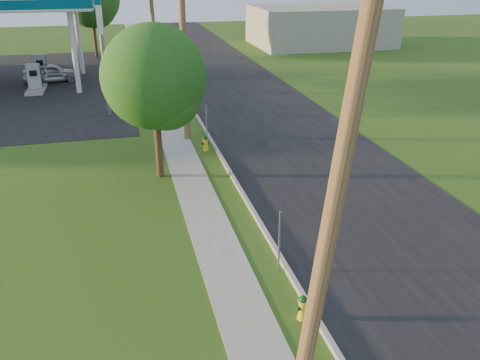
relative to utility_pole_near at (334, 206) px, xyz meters
name	(u,v)px	position (x,y,z in m)	size (l,w,h in m)	color
road	(333,182)	(5.10, 11.00, -4.79)	(8.00, 120.00, 0.02)	black
curb	(240,190)	(1.10, 11.00, -4.73)	(0.15, 120.00, 0.15)	#9C998F
sidewalk	(197,195)	(-0.65, 11.00, -4.79)	(1.50, 120.00, 0.03)	gray
utility_pole_near	(334,206)	(0.00, 0.00, 0.00)	(1.40, 0.32, 9.48)	brown
utility_pole_mid	(183,41)	(0.00, 18.00, 0.15)	(1.40, 0.32, 9.80)	brown
utility_pole_far	(152,11)	(0.00, 36.00, 0.00)	(1.40, 0.32, 9.50)	brown
sign_post_near	(279,242)	(0.85, 5.20, -3.80)	(0.05, 0.04, 2.00)	gray
sign_post_mid	(207,125)	(0.85, 17.00, -3.80)	(0.05, 0.04, 2.00)	gray
sign_post_far	(176,75)	(0.85, 29.20, -3.80)	(0.05, 0.04, 2.00)	gray
fuel_pump_ne	(35,81)	(-8.90, 31.00, -4.08)	(1.20, 3.20, 1.90)	#9C998F
fuel_pump_se	(41,70)	(-8.90, 35.00, -4.08)	(1.20, 3.20, 1.90)	#9C998F
price_pylon	(100,21)	(-3.90, 23.50, 0.63)	(0.34, 2.04, 6.85)	gray
distant_building	(320,26)	(18.60, 46.00, -2.80)	(14.00, 10.00, 4.00)	gray
tree_verge	(157,81)	(-1.76, 13.29, -0.68)	(4.22, 4.22, 6.40)	#352819
tree_lot	(92,0)	(-4.78, 43.80, 0.33)	(5.26, 5.26, 7.98)	#352819
hydrant_near	(303,307)	(0.78, 2.95, -4.44)	(0.38, 0.34, 0.73)	yellow
hydrant_mid	(206,143)	(0.60, 16.03, -4.43)	(0.39, 0.35, 0.76)	yellow
hydrant_far	(172,84)	(0.51, 29.20, -4.44)	(0.38, 0.34, 0.74)	yellow
car_silver	(51,73)	(-8.05, 33.81, -4.12)	(1.62, 4.03, 1.37)	#B3B6BB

